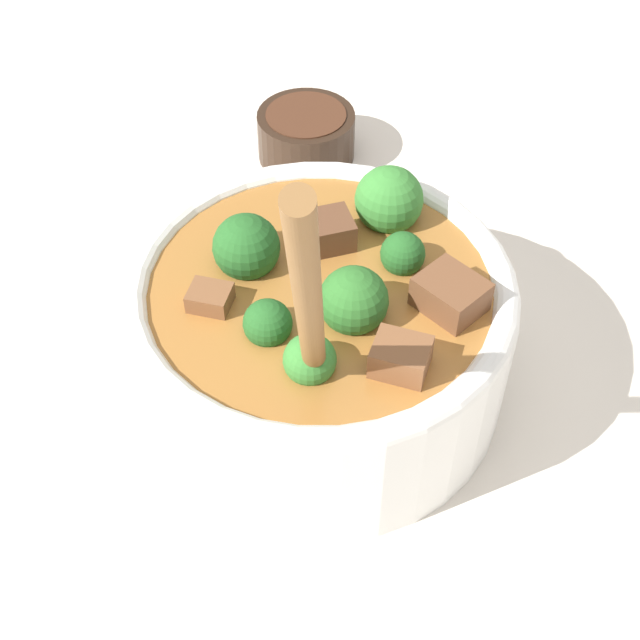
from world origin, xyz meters
The scene contains 3 objects.
ground_plane centered at (0.00, 0.00, 0.00)m, with size 4.00×4.00×0.00m, color silver.
stew_bowl centered at (0.00, 0.00, 0.05)m, with size 0.23×0.22×0.27m.
condiment_bowl centered at (0.19, -0.14, 0.02)m, with size 0.08×0.08×0.04m.
Camera 1 is at (-0.27, 0.22, 0.44)m, focal length 50.00 mm.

